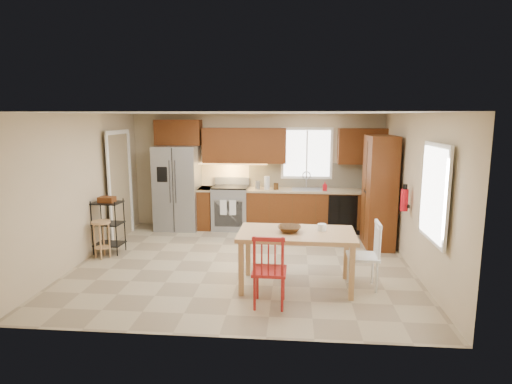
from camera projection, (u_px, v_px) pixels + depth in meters
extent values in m
plane|color=tan|center=(244.00, 263.00, 7.26)|extent=(5.50, 5.50, 0.00)
cube|color=silver|center=(243.00, 113.00, 6.82)|extent=(5.50, 5.00, 0.02)
cube|color=#CCB793|center=(257.00, 171.00, 9.49)|extent=(5.50, 0.02, 2.50)
cube|color=#CCB793|center=(217.00, 230.00, 4.59)|extent=(5.50, 0.02, 2.50)
cube|color=#CCB793|center=(83.00, 188.00, 7.27)|extent=(0.02, 5.00, 2.50)
cube|color=#CCB793|center=(415.00, 193.00, 6.80)|extent=(0.02, 5.00, 2.50)
cube|color=gray|center=(178.00, 188.00, 9.33)|extent=(0.92, 0.75, 1.82)
cube|color=gray|center=(230.00, 208.00, 9.37)|extent=(0.76, 0.63, 0.92)
cube|color=#592C10|center=(206.00, 208.00, 9.43)|extent=(0.30, 0.60, 0.90)
cube|color=#592C10|center=(315.00, 210.00, 9.22)|extent=(2.92, 0.60, 0.90)
cube|color=black|center=(343.00, 214.00, 8.89)|extent=(0.60, 0.02, 0.78)
cube|color=beige|center=(315.00, 175.00, 9.38)|extent=(2.92, 0.03, 0.55)
cube|color=#56270E|center=(178.00, 132.00, 9.31)|extent=(1.00, 0.35, 0.55)
cube|color=#56270E|center=(244.00, 145.00, 9.24)|extent=(1.80, 0.35, 0.75)
cube|color=#56270E|center=(362.00, 146.00, 9.02)|extent=(1.00, 0.35, 0.75)
cube|color=white|center=(307.00, 153.00, 9.31)|extent=(1.12, 0.04, 1.12)
cube|color=gray|center=(306.00, 191.00, 9.17)|extent=(0.62, 0.46, 0.16)
cube|color=#FFBF66|center=(231.00, 164.00, 9.31)|extent=(1.60, 0.30, 0.01)
imported|color=red|center=(325.00, 186.00, 9.01)|extent=(0.09, 0.09, 0.19)
cylinder|color=silver|center=(267.00, 183.00, 9.16)|extent=(0.12, 0.12, 0.28)
cylinder|color=gray|center=(258.00, 185.00, 9.19)|extent=(0.11, 0.11, 0.18)
cylinder|color=#4F3115|center=(276.00, 186.00, 9.13)|extent=(0.10, 0.10, 0.14)
cube|color=#592C10|center=(379.00, 192.00, 8.04)|extent=(0.50, 0.95, 2.10)
cylinder|color=red|center=(404.00, 200.00, 6.98)|extent=(0.12, 0.12, 0.36)
cube|color=white|center=(435.00, 193.00, 5.64)|extent=(0.04, 1.02, 1.32)
cube|color=#8C7A59|center=(119.00, 187.00, 8.58)|extent=(0.04, 0.95, 2.10)
imported|color=#4F3115|center=(289.00, 232.00, 6.11)|extent=(0.34, 0.34, 0.08)
cylinder|color=silver|center=(322.00, 229.00, 6.16)|extent=(0.13, 0.13, 0.15)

